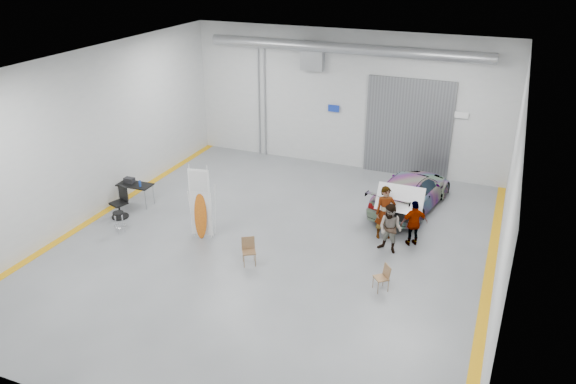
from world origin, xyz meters
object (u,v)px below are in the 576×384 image
at_px(surfboard_display, 199,209).
at_px(folding_chair_far, 381,282).
at_px(person_c, 414,223).
at_px(shop_stool, 119,222).
at_px(work_table, 133,184).
at_px(sedan_car, 410,191).
at_px(person_a, 385,213).
at_px(person_b, 390,229).
at_px(office_chair, 120,204).
at_px(folding_chair_near, 249,256).

relative_size(surfboard_display, folding_chair_far, 3.34).
distance_m(person_c, shop_stool, 10.06).
bearing_deg(person_c, work_table, -26.99).
distance_m(sedan_car, surfboard_display, 7.96).
height_order(person_a, shop_stool, person_a).
bearing_deg(person_b, surfboard_display, -151.98).
xyz_separation_m(work_table, office_chair, (0.19, -1.12, -0.32)).
height_order(person_c, work_table, person_c).
height_order(person_c, surfboard_display, surfboard_display).
distance_m(person_b, surfboard_display, 6.35).
xyz_separation_m(folding_chair_near, shop_stool, (-5.10, 0.20, 0.11)).
bearing_deg(folding_chair_near, folding_chair_far, -29.95).
bearing_deg(shop_stool, folding_chair_far, -0.19).
bearing_deg(person_c, folding_chair_far, 51.79).
relative_size(sedan_car, surfboard_display, 1.78).
xyz_separation_m(sedan_car, folding_chair_far, (0.31, -5.82, -0.44)).
relative_size(person_b, work_table, 1.25).
bearing_deg(work_table, person_b, 0.71).
xyz_separation_m(person_b, folding_chair_near, (-3.88, -2.44, -0.57)).
distance_m(person_b, folding_chair_far, 2.37).
bearing_deg(folding_chair_near, person_b, -0.01).
bearing_deg(surfboard_display, person_c, 8.00).
height_order(sedan_car, person_c, person_c).
distance_m(person_b, folding_chair_near, 4.61).
bearing_deg(folding_chair_near, person_a, 11.25).
xyz_separation_m(sedan_car, person_c, (0.65, -2.80, 0.11)).
bearing_deg(person_c, office_chair, -20.81).
relative_size(folding_chair_far, office_chair, 0.69).
xyz_separation_m(sedan_car, work_table, (-9.86, -3.66, 0.15)).
relative_size(surfboard_display, work_table, 1.98).
bearing_deg(folding_chair_near, office_chair, 136.14).
height_order(sedan_car, surfboard_display, surfboard_display).
xyz_separation_m(folding_chair_near, office_chair, (-5.82, 1.20, 0.24)).
bearing_deg(sedan_car, person_a, 92.75).
height_order(person_a, person_b, person_a).
bearing_deg(office_chair, shop_stool, -36.02).
distance_m(surfboard_display, work_table, 3.96).
height_order(surfboard_display, work_table, surfboard_display).
distance_m(surfboard_display, folding_chair_near, 2.61).
relative_size(person_a, office_chair, 1.62).
distance_m(folding_chair_near, work_table, 6.46).
distance_m(person_b, shop_stool, 9.26).
height_order(person_c, folding_chair_far, person_c).
bearing_deg(person_b, work_table, -164.85).
distance_m(person_c, office_chair, 10.51).
bearing_deg(shop_stool, person_c, 17.31).
height_order(person_b, shop_stool, person_b).
bearing_deg(person_a, person_c, -33.54).
bearing_deg(person_b, sedan_car, 104.78).
distance_m(person_a, surfboard_display, 6.26).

